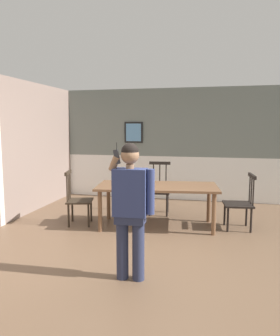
{
  "coord_description": "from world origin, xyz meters",
  "views": [
    {
      "loc": [
        0.96,
        -4.17,
        1.77
      ],
      "look_at": [
        -0.01,
        -0.07,
        1.23
      ],
      "focal_mm": 34.9,
      "sensor_mm": 36.0,
      "label": 1
    }
  ],
  "objects_px": {
    "dining_table": "(157,190)",
    "chair_by_doorway": "(159,190)",
    "chair_at_table_head": "(240,203)",
    "person_figure": "(131,204)",
    "chair_near_window": "(78,199)"
  },
  "relations": [
    {
      "from": "chair_near_window",
      "to": "person_figure",
      "type": "bearing_deg",
      "value": 24.34
    },
    {
      "from": "chair_near_window",
      "to": "chair_by_doorway",
      "type": "distance_m",
      "value": 1.67
    },
    {
      "from": "chair_near_window",
      "to": "chair_by_doorway",
      "type": "xyz_separation_m",
      "value": [
        1.3,
        1.05,
        0.03
      ]
    },
    {
      "from": "dining_table",
      "to": "chair_by_doorway",
      "type": "height_order",
      "value": "chair_by_doorway"
    },
    {
      "from": "chair_by_doorway",
      "to": "chair_at_table_head",
      "type": "xyz_separation_m",
      "value": [
        1.53,
        -0.66,
        -0.03
      ]
    },
    {
      "from": "dining_table",
      "to": "chair_near_window",
      "type": "bearing_deg",
      "value": -172.08
    },
    {
      "from": "chair_at_table_head",
      "to": "dining_table",
      "type": "bearing_deg",
      "value": 91.09
    },
    {
      "from": "dining_table",
      "to": "chair_by_doorway",
      "type": "bearing_deg",
      "value": 97.65
    },
    {
      "from": "chair_by_doorway",
      "to": "person_figure",
      "type": "xyz_separation_m",
      "value": [
        0.18,
        -2.9,
        0.4
      ]
    },
    {
      "from": "chair_near_window",
      "to": "chair_at_table_head",
      "type": "distance_m",
      "value": 2.86
    },
    {
      "from": "chair_by_doorway",
      "to": "chair_near_window",
      "type": "bearing_deg",
      "value": 33.19
    },
    {
      "from": "chair_near_window",
      "to": "chair_at_table_head",
      "type": "xyz_separation_m",
      "value": [
        2.83,
        0.39,
        -0.0
      ]
    },
    {
      "from": "chair_at_table_head",
      "to": "person_figure",
      "type": "bearing_deg",
      "value": 142.29
    },
    {
      "from": "chair_near_window",
      "to": "chair_at_table_head",
      "type": "bearing_deg",
      "value": 83.41
    },
    {
      "from": "dining_table",
      "to": "chair_by_doorway",
      "type": "relative_size",
      "value": 2.09
    }
  ]
}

